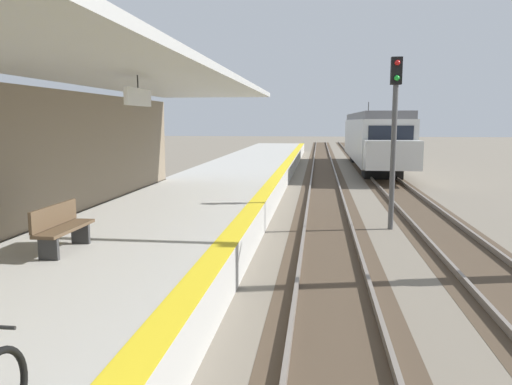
{
  "coord_description": "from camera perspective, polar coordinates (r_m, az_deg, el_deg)",
  "views": [
    {
      "loc": [
        1.57,
        1.34,
        3.33
      ],
      "look_at": [
        0.5,
        9.84,
        2.1
      ],
      "focal_mm": 35.11,
      "sensor_mm": 36.0,
      "label": 1
    }
  ],
  "objects": [
    {
      "name": "track_pair_middle",
      "position": [
        19.31,
        18.19,
        -2.02
      ],
      "size": [
        2.34,
        120.0,
        0.16
      ],
      "color": "#4C3D2D",
      "rests_on": "ground"
    },
    {
      "name": "rail_signal_post",
      "position": [
        15.76,
        15.48,
        7.38
      ],
      "size": [
        0.32,
        0.34,
        5.2
      ],
      "color": "#4C4C4C",
      "rests_on": "ground"
    },
    {
      "name": "approaching_train",
      "position": [
        35.86,
        13.2,
        6.11
      ],
      "size": [
        2.93,
        19.6,
        4.76
      ],
      "color": "silver",
      "rests_on": "ground"
    },
    {
      "name": "track_pair_nearest_platform",
      "position": [
        18.95,
        8.05,
        -1.88
      ],
      "size": [
        2.34,
        120.0,
        0.16
      ],
      "color": "#4C3D2D",
      "rests_on": "ground"
    },
    {
      "name": "platform_bench",
      "position": [
        10.04,
        -21.31,
        -3.62
      ],
      "size": [
        0.45,
        1.6,
        0.88
      ],
      "color": "brown",
      "rests_on": "station_platform"
    },
    {
      "name": "station_platform",
      "position": [
        15.49,
        -8.22,
        -2.63
      ],
      "size": [
        5.0,
        80.0,
        0.91
      ],
      "color": "#B7B5AD",
      "rests_on": "ground"
    }
  ]
}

